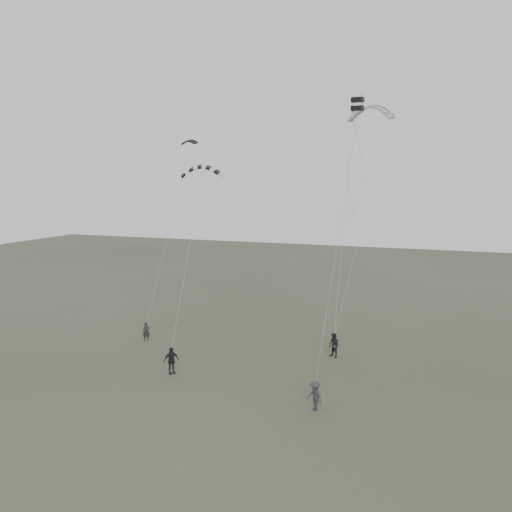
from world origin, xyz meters
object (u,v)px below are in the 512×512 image
(flyer_far, at_px, (315,396))
(kite_pale_large, at_px, (370,107))
(kite_dark_small, at_px, (189,141))
(kite_striped, at_px, (202,167))
(flyer_right, at_px, (334,345))
(flyer_left, at_px, (146,332))
(flyer_center, at_px, (171,360))
(kite_box, at_px, (358,104))

(flyer_far, height_order, kite_pale_large, kite_pale_large)
(kite_dark_small, bearing_deg, flyer_far, -27.68)
(kite_pale_large, distance_m, kite_striped, 15.25)
(flyer_right, xyz_separation_m, kite_pale_large, (0.86, 8.69, 17.45))
(kite_pale_large, relative_size, kite_striped, 1.29)
(flyer_left, distance_m, flyer_far, 16.86)
(flyer_left, height_order, kite_dark_small, kite_dark_small)
(flyer_left, bearing_deg, flyer_far, -58.08)
(flyer_right, height_order, kite_striped, kite_striped)
(flyer_left, distance_m, kite_striped, 13.65)
(flyer_center, bearing_deg, kite_pale_large, 4.34)
(kite_dark_small, xyz_separation_m, kite_pale_large, (14.17, 4.47, 2.61))
(flyer_right, relative_size, flyer_center, 1.00)
(flyer_left, height_order, flyer_right, flyer_right)
(flyer_center, height_order, flyer_far, flyer_center)
(kite_pale_large, bearing_deg, flyer_right, -77.10)
(flyer_center, relative_size, kite_dark_small, 1.15)
(flyer_right, relative_size, kite_dark_small, 1.15)
(kite_box, bearing_deg, kite_striped, 165.88)
(kite_pale_large, distance_m, kite_box, 14.65)
(kite_striped, bearing_deg, kite_box, -39.66)
(flyer_left, relative_size, flyer_center, 0.84)
(flyer_right, height_order, kite_dark_small, kite_dark_small)
(kite_box, bearing_deg, kite_pale_large, 101.34)
(flyer_right, height_order, kite_pale_large, kite_pale_large)
(kite_dark_small, bearing_deg, flyer_right, -2.72)
(flyer_right, distance_m, flyer_far, 8.61)
(flyer_center, relative_size, kite_striped, 0.59)
(kite_dark_small, bearing_deg, kite_box, -18.22)
(flyer_left, distance_m, flyer_right, 14.60)
(kite_dark_small, height_order, kite_box, kite_box)
(flyer_center, xyz_separation_m, kite_box, (11.38, 0.78, 15.58))
(flyer_far, distance_m, kite_striped, 17.56)
(flyer_center, relative_size, flyer_far, 1.06)
(flyer_right, xyz_separation_m, kite_dark_small, (-13.31, 4.21, 14.84))
(flyer_left, height_order, kite_striped, kite_striped)
(kite_dark_small, relative_size, kite_box, 2.20)
(flyer_center, xyz_separation_m, kite_dark_small, (-4.00, 10.79, 14.83))
(flyer_right, relative_size, kite_pale_large, 0.45)
(flyer_center, bearing_deg, flyer_right, -16.76)
(flyer_far, height_order, kite_dark_small, kite_dark_small)
(kite_dark_small, relative_size, kite_striped, 0.51)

